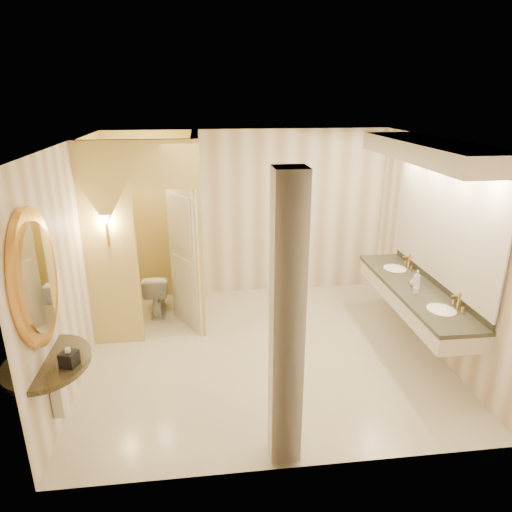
{
  "coord_description": "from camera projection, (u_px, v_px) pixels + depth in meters",
  "views": [
    {
      "loc": [
        -0.73,
        -5.2,
        3.22
      ],
      "look_at": [
        -0.08,
        0.2,
        1.27
      ],
      "focal_mm": 32.0,
      "sensor_mm": 36.0,
      "label": 1
    }
  ],
  "objects": [
    {
      "name": "floor",
      "position": [
        264.0,
        351.0,
        6.03
      ],
      "size": [
        4.5,
        4.5,
        0.0
      ],
      "primitive_type": "plane",
      "color": "beige",
      "rests_on": "ground"
    },
    {
      "name": "ceiling",
      "position": [
        265.0,
        142.0,
        5.12
      ],
      "size": [
        4.5,
        4.5,
        0.0
      ],
      "primitive_type": "plane",
      "rotation": [
        3.14,
        0.0,
        0.0
      ],
      "color": "white",
      "rests_on": "wall_back"
    },
    {
      "name": "wall_back",
      "position": [
        248.0,
        214.0,
        7.44
      ],
      "size": [
        4.5,
        0.02,
        2.7
      ],
      "primitive_type": "cube",
      "color": "white",
      "rests_on": "floor"
    },
    {
      "name": "wall_front",
      "position": [
        298.0,
        337.0,
        3.7
      ],
      "size": [
        4.5,
        0.02,
        2.7
      ],
      "primitive_type": "cube",
      "color": "white",
      "rests_on": "floor"
    },
    {
      "name": "wall_left",
      "position": [
        74.0,
        263.0,
        5.32
      ],
      "size": [
        0.02,
        4.0,
        2.7
      ],
      "primitive_type": "cube",
      "color": "white",
      "rests_on": "floor"
    },
    {
      "name": "wall_right",
      "position": [
        439.0,
        248.0,
        5.83
      ],
      "size": [
        0.02,
        4.0,
        2.7
      ],
      "primitive_type": "cube",
      "color": "white",
      "rests_on": "floor"
    },
    {
      "name": "toilet_closet",
      "position": [
        175.0,
        233.0,
        6.34
      ],
      "size": [
        1.5,
        1.55,
        2.7
      ],
      "color": "#EFD47D",
      "rests_on": "floor"
    },
    {
      "name": "wall_sconce",
      "position": [
        106.0,
        221.0,
        5.63
      ],
      "size": [
        0.14,
        0.14,
        0.42
      ],
      "color": "gold",
      "rests_on": "toilet_closet"
    },
    {
      "name": "vanity",
      "position": [
        425.0,
        230.0,
        5.6
      ],
      "size": [
        0.75,
        2.63,
        2.09
      ],
      "color": "beige",
      "rests_on": "floor"
    },
    {
      "name": "console_shelf",
      "position": [
        41.0,
        315.0,
        4.09
      ],
      "size": [
        0.97,
        0.97,
        1.94
      ],
      "color": "black",
      "rests_on": "floor"
    },
    {
      "name": "pillar",
      "position": [
        287.0,
        326.0,
        3.88
      ],
      "size": [
        0.27,
        0.27,
        2.7
      ],
      "primitive_type": "cube",
      "color": "beige",
      "rests_on": "floor"
    },
    {
      "name": "tissue_box",
      "position": [
        69.0,
        359.0,
        4.14
      ],
      "size": [
        0.18,
        0.18,
        0.14
      ],
      "primitive_type": "cube",
      "rotation": [
        0.0,
        0.0,
        -0.32
      ],
      "color": "black",
      "rests_on": "console_shelf"
    },
    {
      "name": "toilet",
      "position": [
        157.0,
        293.0,
        6.98
      ],
      "size": [
        0.37,
        0.65,
        0.66
      ],
      "primitive_type": "imported",
      "rotation": [
        0.0,
        0.0,
        3.14
      ],
      "color": "white",
      "rests_on": "floor"
    },
    {
      "name": "soap_bottle_a",
      "position": [
        416.0,
        289.0,
        5.63
      ],
      "size": [
        0.07,
        0.07,
        0.12
      ],
      "primitive_type": "imported",
      "rotation": [
        0.0,
        0.0,
        0.37
      ],
      "color": "beige",
      "rests_on": "vanity"
    },
    {
      "name": "soap_bottle_b",
      "position": [
        413.0,
        282.0,
        5.87
      ],
      "size": [
        0.09,
        0.09,
        0.11
      ],
      "primitive_type": "imported",
      "rotation": [
        0.0,
        0.0,
        -0.06
      ],
      "color": "silver",
      "rests_on": "vanity"
    },
    {
      "name": "soap_bottle_c",
      "position": [
        417.0,
        279.0,
        5.79
      ],
      "size": [
        0.11,
        0.11,
        0.24
      ],
      "primitive_type": "imported",
      "rotation": [
        0.0,
        0.0,
        -0.2
      ],
      "color": "#C6B28C",
      "rests_on": "vanity"
    }
  ]
}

